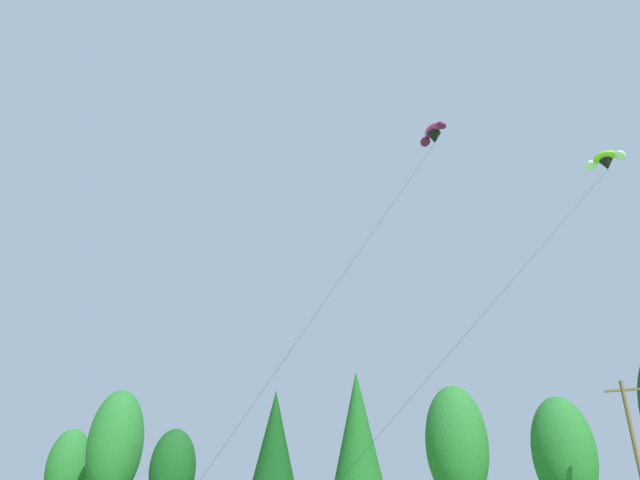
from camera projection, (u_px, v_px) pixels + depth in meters
name	position (u px, v px, depth m)	size (l,w,h in m)	color
treeline_tree_a	(68.00, 468.00, 63.00)	(4.63, 4.63, 10.47)	#472D19
treeline_tree_b	(115.00, 444.00, 58.72)	(5.50, 5.50, 13.70)	#472D19
treeline_tree_c	(173.00, 470.00, 55.29)	(4.37, 4.37, 9.52)	#472D19
treeline_tree_d	(275.00, 443.00, 51.34)	(4.30, 4.30, 12.26)	#472D19
treeline_tree_e	(357.00, 430.00, 53.67)	(4.78, 4.78, 14.45)	#472D19
treeline_tree_f	(457.00, 444.00, 46.22)	(4.95, 4.95, 11.68)	#472D19
treeline_tree_g	(564.00, 453.00, 42.40)	(4.54, 4.54, 10.16)	#472D19
utility_pole	(637.00, 458.00, 35.87)	(2.20, 0.26, 10.03)	brown
parafoil_kite_high_magenta	(433.00, 135.00, 35.31)	(9.37, 13.38, 22.65)	#D12893
parafoil_kite_mid_lime_white	(605.00, 161.00, 35.75)	(14.53, 17.84, 21.39)	#93D633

